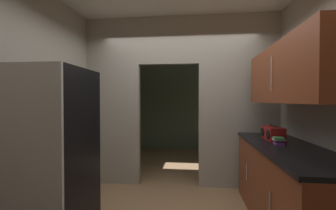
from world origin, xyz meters
TOP-DOWN VIEW (x-y plane):
  - kitchen_partition at (0.05, 1.33)m, footprint 3.21×0.12m
  - adjoining_room_shell at (0.00, 3.33)m, footprint 3.21×3.00m
  - refrigerator at (-1.18, -0.50)m, footprint 0.81×0.77m
  - lower_cabinet_run at (1.26, 0.08)m, footprint 0.68×2.13m
  - upper_cabinet_counterside at (1.26, 0.08)m, footprint 0.36×1.92m
  - boombox at (1.23, 0.49)m, footprint 0.19×0.41m
  - book_stack at (1.20, 0.18)m, footprint 0.12×0.15m

SIDE VIEW (x-z plane):
  - lower_cabinet_run at x=1.26m, z-range 0.00..0.93m
  - refrigerator at x=-1.18m, z-range 0.00..1.73m
  - book_stack at x=1.20m, z-range 0.93..1.01m
  - boombox at x=1.23m, z-range 0.92..1.11m
  - adjoining_room_shell at x=0.00m, z-range 0.00..2.83m
  - kitchen_partition at x=0.05m, z-range 0.12..2.94m
  - upper_cabinet_counterside at x=1.26m, z-range 1.40..2.04m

